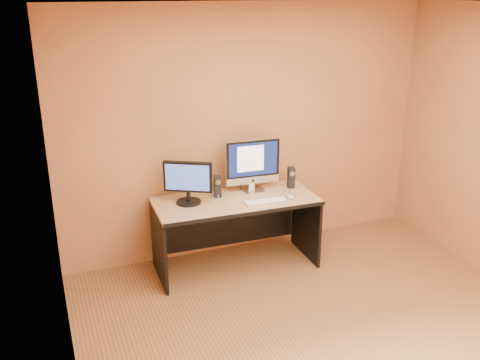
# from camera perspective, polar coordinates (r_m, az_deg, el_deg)

# --- Properties ---
(floor) EXTENTS (4.00, 4.00, 0.00)m
(floor) POSITION_cam_1_polar(r_m,az_deg,el_deg) (4.56, 10.80, -17.22)
(floor) COLOR brown
(floor) RESTS_ON ground
(walls) EXTENTS (4.00, 4.00, 2.60)m
(walls) POSITION_cam_1_polar(r_m,az_deg,el_deg) (3.92, 12.02, -1.86)
(walls) COLOR olive
(walls) RESTS_ON ground
(ceiling) EXTENTS (4.00, 4.00, 0.00)m
(ceiling) POSITION_cam_1_polar(r_m,az_deg,el_deg) (3.65, 13.54, 17.45)
(ceiling) COLOR white
(ceiling) RESTS_ON walls
(desk) EXTENTS (1.63, 0.76, 0.74)m
(desk) POSITION_cam_1_polar(r_m,az_deg,el_deg) (5.43, -0.44, -5.73)
(desk) COLOR tan
(desk) RESTS_ON ground
(imac) EXTENTS (0.58, 0.25, 0.55)m
(imac) POSITION_cam_1_polar(r_m,az_deg,el_deg) (5.41, 1.44, 1.55)
(imac) COLOR #B5B5BA
(imac) RESTS_ON desk
(second_monitor) EXTENTS (0.54, 0.44, 0.42)m
(second_monitor) POSITION_cam_1_polar(r_m,az_deg,el_deg) (5.15, -5.57, -0.28)
(second_monitor) COLOR black
(second_monitor) RESTS_ON desk
(speaker_left) EXTENTS (0.08, 0.08, 0.22)m
(speaker_left) POSITION_cam_1_polar(r_m,az_deg,el_deg) (5.32, -2.41, -0.68)
(speaker_left) COLOR black
(speaker_left) RESTS_ON desk
(speaker_right) EXTENTS (0.08, 0.08, 0.22)m
(speaker_right) POSITION_cam_1_polar(r_m,az_deg,el_deg) (5.58, 5.47, 0.26)
(speaker_right) COLOR black
(speaker_right) RESTS_ON desk
(keyboard) EXTENTS (0.44, 0.14, 0.02)m
(keyboard) POSITION_cam_1_polar(r_m,az_deg,el_deg) (5.23, 2.79, -2.26)
(keyboard) COLOR silver
(keyboard) RESTS_ON desk
(mouse) EXTENTS (0.07, 0.11, 0.04)m
(mouse) POSITION_cam_1_polar(r_m,az_deg,el_deg) (5.33, 5.36, -1.77)
(mouse) COLOR silver
(mouse) RESTS_ON desk
(cable_a) EXTENTS (0.07, 0.21, 0.01)m
(cable_a) POSITION_cam_1_polar(r_m,az_deg,el_deg) (5.61, 1.93, -0.71)
(cable_a) COLOR black
(cable_a) RESTS_ON desk
(cable_b) EXTENTS (0.06, 0.17, 0.01)m
(cable_b) POSITION_cam_1_polar(r_m,az_deg,el_deg) (5.59, 0.05, -0.78)
(cable_b) COLOR black
(cable_b) RESTS_ON desk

